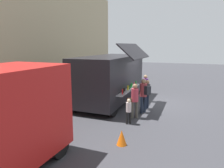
% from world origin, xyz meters
% --- Properties ---
extents(ground_plane, '(60.00, 60.00, 0.00)m').
position_xyz_m(ground_plane, '(0.00, 0.00, 0.00)').
color(ground_plane, '#38383D').
extents(curb_strip, '(28.00, 1.60, 0.15)m').
position_xyz_m(curb_strip, '(-4.72, 4.88, 0.07)').
color(curb_strip, '#9E998E').
rests_on(curb_strip, ground).
extents(food_truck_main, '(6.34, 3.40, 3.56)m').
position_xyz_m(food_truck_main, '(-0.72, 2.26, 1.56)').
color(food_truck_main, black).
rests_on(food_truck_main, ground).
extents(traffic_cone_orange, '(0.36, 0.36, 0.55)m').
position_xyz_m(traffic_cone_orange, '(-5.84, -0.10, 0.28)').
color(traffic_cone_orange, orange).
rests_on(traffic_cone_orange, ground).
extents(trash_bin, '(0.60, 0.60, 0.88)m').
position_xyz_m(trash_bin, '(2.96, 4.58, 0.44)').
color(trash_bin, '#2D633A').
rests_on(trash_bin, ground).
extents(customer_front_ordering, '(0.53, 0.34, 1.62)m').
position_xyz_m(customer_front_ordering, '(-1.37, -0.10, 0.96)').
color(customer_front_ordering, '#1C2537').
rests_on(customer_front_ordering, ground).
extents(customer_mid_with_backpack, '(0.51, 0.58, 1.80)m').
position_xyz_m(customer_mid_with_backpack, '(-2.12, -0.10, 1.10)').
color(customer_mid_with_backpack, '#1C2536').
rests_on(customer_mid_with_backpack, ground).
extents(customer_rear_waiting, '(0.43, 0.53, 1.69)m').
position_xyz_m(customer_rear_waiting, '(-3.03, 0.17, 1.00)').
color(customer_rear_waiting, '#4E4B41').
rests_on(customer_rear_waiting, ground).
extents(customer_extra_browsing, '(0.34, 0.34, 1.68)m').
position_xyz_m(customer_extra_browsing, '(0.15, 0.29, 1.00)').
color(customer_extra_browsing, '#1E2235').
rests_on(customer_extra_browsing, ground).
extents(child_near_queue, '(0.24, 0.24, 1.16)m').
position_xyz_m(child_near_queue, '(-3.86, 0.21, 0.69)').
color(child_near_queue, black).
rests_on(child_near_queue, ground).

